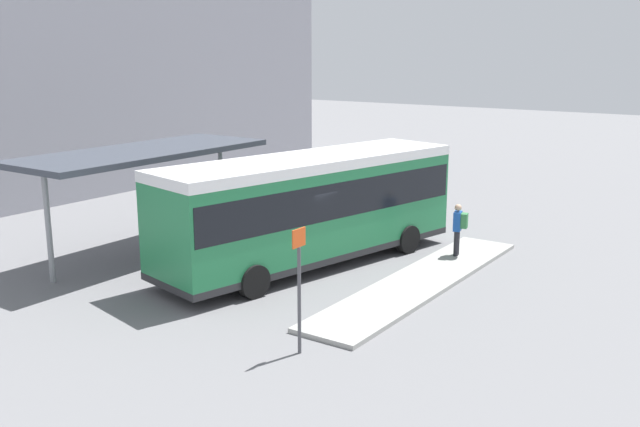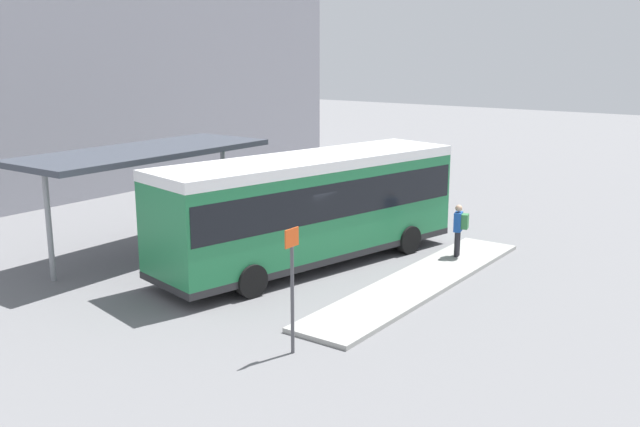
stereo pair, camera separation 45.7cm
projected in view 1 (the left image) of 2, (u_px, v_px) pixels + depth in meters
The scene contains 11 objects.
ground_plane at pixel (311, 264), 21.94m from camera, with size 120.00×120.00×0.00m, color slate.
curb_island at pixel (421, 281), 20.14m from camera, with size 10.08×1.80×0.12m.
city_bus at pixel (311, 202), 21.51m from camera, with size 10.49×4.68×3.35m.
pedestrian_waiting at pixel (459, 226), 22.25m from camera, with size 0.44×0.49×1.65m.
bicycle_red at pixel (417, 208), 28.22m from camera, with size 0.48×1.52×0.66m.
bicycle_white at pixel (404, 205), 28.65m from camera, with size 0.48×1.65×0.72m.
bicycle_blue at pixel (389, 203), 29.02m from camera, with size 0.48×1.60×0.69m.
station_shelter at pixel (143, 154), 22.36m from camera, with size 8.35×3.22×3.40m.
potted_planter_near_shelter at pixel (252, 230), 23.23m from camera, with size 0.83×0.83×1.34m.
platform_sign at pixel (299, 285), 15.18m from camera, with size 0.44×0.08×2.80m.
station_building at pixel (59, 31), 35.49m from camera, with size 27.42×11.49×14.73m.
Camera 1 is at (-17.12, -12.20, 6.46)m, focal length 40.00 mm.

